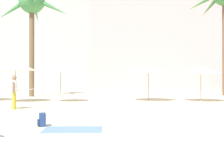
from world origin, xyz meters
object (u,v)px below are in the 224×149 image
object	(u,v)px
cafe_umbrella_3	(201,70)
backpack	(42,120)
cafe_umbrella_4	(148,70)
person_mid_center	(15,90)
palm_tree_far_left	(32,7)
cafe_umbrella_7	(16,67)
beach_towel	(73,130)
cafe_umbrella_1	(61,68)

from	to	relation	value
cafe_umbrella_3	backpack	size ratio (longest dim) A/B	6.11
cafe_umbrella_3	cafe_umbrella_4	bearing A→B (deg)	173.65
cafe_umbrella_4	person_mid_center	distance (m)	8.44
palm_tree_far_left	cafe_umbrella_3	world-z (taller)	palm_tree_far_left
cafe_umbrella_4	backpack	bearing A→B (deg)	-114.99
cafe_umbrella_7	beach_towel	xyz separation A→B (m)	(4.96, -9.18, -2.18)
cafe_umbrella_4	backpack	size ratio (longest dim) A/B	6.60
cafe_umbrella_3	cafe_umbrella_4	size ratio (longest dim) A/B	0.93
cafe_umbrella_7	person_mid_center	bearing A→B (deg)	-70.87
beach_towel	person_mid_center	size ratio (longest dim) A/B	0.66
beach_towel	cafe_umbrella_3	bearing A→B (deg)	55.71
beach_towel	cafe_umbrella_1	bearing A→B (deg)	103.22
palm_tree_far_left	cafe_umbrella_4	world-z (taller)	palm_tree_far_left
cafe_umbrella_4	cafe_umbrella_7	size ratio (longest dim) A/B	1.06
palm_tree_far_left	backpack	bearing A→B (deg)	-72.12
cafe_umbrella_3	beach_towel	bearing A→B (deg)	-124.29
palm_tree_far_left	beach_towel	world-z (taller)	palm_tree_far_left
cafe_umbrella_3	person_mid_center	size ratio (longest dim) A/B	0.98
cafe_umbrella_3	beach_towel	xyz separation A→B (m)	(-6.57, -9.63, -1.96)
cafe_umbrella_7	beach_towel	bearing A→B (deg)	-61.62
palm_tree_far_left	cafe_umbrella_7	bearing A→B (deg)	-84.68
palm_tree_far_left	cafe_umbrella_4	bearing A→B (deg)	-25.14
cafe_umbrella_1	palm_tree_far_left	bearing A→B (deg)	123.72
cafe_umbrella_7	beach_towel	distance (m)	10.66
cafe_umbrella_4	beach_towel	distance (m)	10.72
cafe_umbrella_1	cafe_umbrella_7	bearing A→B (deg)	-179.19
cafe_umbrella_1	person_mid_center	xyz separation A→B (m)	(-1.46, -3.89, -1.19)
cafe_umbrella_1	beach_towel	distance (m)	9.70
cafe_umbrella_7	person_mid_center	size ratio (longest dim) A/B	0.99
cafe_umbrella_4	person_mid_center	size ratio (longest dim) A/B	1.06
cafe_umbrella_1	person_mid_center	distance (m)	4.32
beach_towel	person_mid_center	world-z (taller)	person_mid_center
cafe_umbrella_3	beach_towel	distance (m)	11.82
palm_tree_far_left	cafe_umbrella_3	bearing A→B (deg)	-20.43
cafe_umbrella_7	person_mid_center	xyz separation A→B (m)	(1.33, -3.85, -1.29)
cafe_umbrella_3	cafe_umbrella_1	bearing A→B (deg)	-177.33
person_mid_center	palm_tree_far_left	bearing A→B (deg)	91.42
beach_towel	backpack	size ratio (longest dim) A/B	4.10
palm_tree_far_left	person_mid_center	xyz separation A→B (m)	(1.79, -8.76, -6.18)
person_mid_center	beach_towel	bearing A→B (deg)	-65.95
cafe_umbrella_1	beach_towel	world-z (taller)	cafe_umbrella_1
cafe_umbrella_1	person_mid_center	bearing A→B (deg)	-110.60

